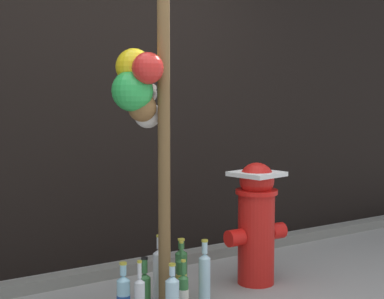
% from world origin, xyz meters
% --- Properties ---
extents(building_wall, '(10.00, 0.20, 3.14)m').
position_xyz_m(building_wall, '(0.00, 1.71, 1.57)').
color(building_wall, black).
rests_on(building_wall, ground_plane).
extents(curb_strip, '(8.00, 0.12, 0.08)m').
position_xyz_m(curb_strip, '(0.00, 1.28, 0.04)').
color(curb_strip, slate).
rests_on(curb_strip, ground_plane).
extents(memorial_post, '(0.63, 0.34, 2.87)m').
position_xyz_m(memorial_post, '(-0.20, 0.55, 1.61)').
color(memorial_post, brown).
rests_on(memorial_post, ground_plane).
extents(fire_hydrant, '(0.48, 0.35, 0.84)m').
position_xyz_m(fire_hydrant, '(0.66, 0.61, 0.44)').
color(fire_hydrant, red).
rests_on(fire_hydrant, ground_plane).
extents(bottle_0, '(0.07, 0.07, 0.40)m').
position_xyz_m(bottle_0, '(0.15, 0.49, 0.17)').
color(bottle_0, '#B2DBEA').
rests_on(bottle_0, ground_plane).
extents(bottle_1, '(0.06, 0.06, 0.32)m').
position_xyz_m(bottle_1, '(-0.05, 0.42, 0.13)').
color(bottle_1, '#337038').
rests_on(bottle_1, ground_plane).
extents(bottle_2, '(0.08, 0.08, 0.34)m').
position_xyz_m(bottle_2, '(-0.18, 0.33, 0.14)').
color(bottle_2, '#B2DBEA').
rests_on(bottle_2, ground_plane).
extents(bottle_3, '(0.08, 0.08, 0.38)m').
position_xyz_m(bottle_3, '(0.09, 0.67, 0.17)').
color(bottle_3, '#337038').
rests_on(bottle_3, ground_plane).
extents(bottle_4, '(0.08, 0.08, 0.35)m').
position_xyz_m(bottle_4, '(-0.41, 0.48, 0.15)').
color(bottle_4, '#93CCE0').
rests_on(bottle_4, ground_plane).
extents(bottle_5, '(0.07, 0.07, 0.40)m').
position_xyz_m(bottle_5, '(0.01, 0.54, 0.16)').
color(bottle_5, '#337038').
rests_on(bottle_5, ground_plane).
extents(bottle_6, '(0.08, 0.08, 0.42)m').
position_xyz_m(bottle_6, '(-0.06, 0.69, 0.17)').
color(bottle_6, silver).
rests_on(bottle_6, ground_plane).
extents(bottle_7, '(0.07, 0.07, 0.32)m').
position_xyz_m(bottle_7, '(-0.21, 0.60, 0.13)').
color(bottle_7, '#337038').
rests_on(bottle_7, ground_plane).
extents(litter_1, '(0.15, 0.15, 0.01)m').
position_xyz_m(litter_1, '(0.41, 1.37, 0.00)').
color(litter_1, silver).
rests_on(litter_1, ground_plane).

